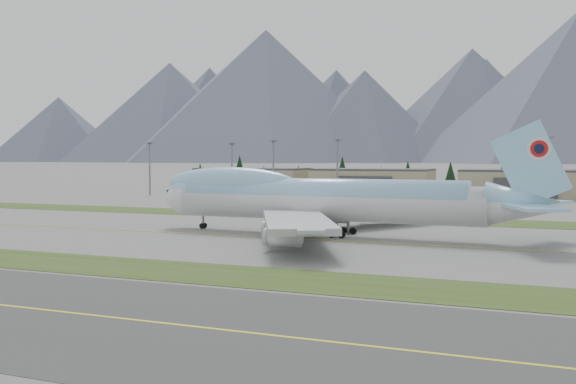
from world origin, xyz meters
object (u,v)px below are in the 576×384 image
at_px(hangar_left, 253,180).
at_px(service_vehicle_a, 294,198).
at_px(service_vehicle_b, 485,204).
at_px(hangar_right, 526,184).
at_px(service_vehicle_c, 553,202).
at_px(boeing_747_freighter, 320,199).
at_px(hangar_center, 373,182).

height_order(hangar_left, service_vehicle_a, hangar_left).
distance_m(hangar_left, service_vehicle_b, 110.66).
bearing_deg(hangar_right, service_vehicle_c, -66.45).
height_order(boeing_747_freighter, hangar_center, boeing_747_freighter).
relative_size(service_vehicle_a, service_vehicle_c, 0.86).
xyz_separation_m(service_vehicle_b, service_vehicle_c, (21.06, 17.98, 0.00)).
relative_size(boeing_747_freighter, hangar_right, 1.72).
xyz_separation_m(boeing_747_freighter, hangar_center, (-25.45, 141.98, -1.80)).
relative_size(hangar_left, service_vehicle_b, 13.68).
relative_size(hangar_right, service_vehicle_b, 13.68).
xyz_separation_m(hangar_right, service_vehicle_c, (9.33, -21.41, -5.39)).
bearing_deg(boeing_747_freighter, service_vehicle_c, 72.83).
distance_m(hangar_center, hangar_right, 60.00).
height_order(boeing_747_freighter, hangar_left, boeing_747_freighter).
xyz_separation_m(hangar_center, service_vehicle_c, (69.33, -21.41, -5.39)).
height_order(hangar_right, service_vehicle_a, hangar_right).
height_order(boeing_747_freighter, hangar_right, boeing_747_freighter).
bearing_deg(hangar_left, boeing_747_freighter, -60.46).
xyz_separation_m(hangar_left, service_vehicle_a, (31.83, -31.80, -5.39)).
bearing_deg(boeing_747_freighter, hangar_center, 102.99).
bearing_deg(boeing_747_freighter, hangar_right, 79.15).
bearing_deg(service_vehicle_b, boeing_747_freighter, -177.45).
height_order(hangar_left, service_vehicle_b, hangar_left).
relative_size(hangar_left, service_vehicle_a, 14.49).
distance_m(hangar_center, service_vehicle_c, 72.76).
bearing_deg(boeing_747_freighter, service_vehicle_a, 116.64).
relative_size(hangar_center, hangar_right, 1.00).
bearing_deg(hangar_left, service_vehicle_a, -44.97).
bearing_deg(service_vehicle_c, service_vehicle_b, -138.99).
distance_m(service_vehicle_a, service_vehicle_b, 71.84).
xyz_separation_m(hangar_left, service_vehicle_c, (124.33, -21.41, -5.39)).
height_order(hangar_center, service_vehicle_b, hangar_center).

